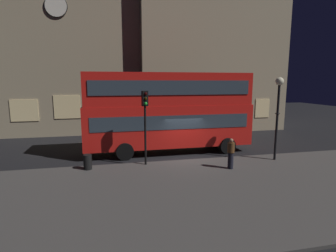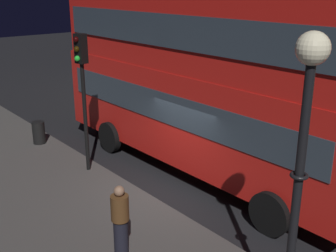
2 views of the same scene
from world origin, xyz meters
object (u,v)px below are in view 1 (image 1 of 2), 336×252
double_decker_bus (169,108)px  street_lamp (278,101)px  pedestrian (231,153)px  traffic_light_near_kerb (145,112)px  litter_bin (88,162)px

double_decker_bus → street_lamp: (5.86, -3.56, 0.68)m
pedestrian → traffic_light_near_kerb: bearing=-175.8°
double_decker_bus → traffic_light_near_kerb: 3.47m
traffic_light_near_kerb → pedestrian: 5.23m
double_decker_bus → litter_bin: (-5.17, -3.04, -2.52)m
traffic_light_near_kerb → pedestrian: traffic_light_near_kerb is taller
traffic_light_near_kerb → litter_bin: (-3.20, -0.19, -2.61)m
pedestrian → double_decker_bus: bearing=143.7°
street_lamp → pedestrian: bearing=-163.4°
pedestrian → litter_bin: pedestrian is taller
litter_bin → street_lamp: bearing=-2.7°
street_lamp → pedestrian: size_ratio=2.96×
double_decker_bus → litter_bin: double_decker_bus is taller
traffic_light_near_kerb → street_lamp: street_lamp is taller
street_lamp → double_decker_bus: bearing=148.7°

